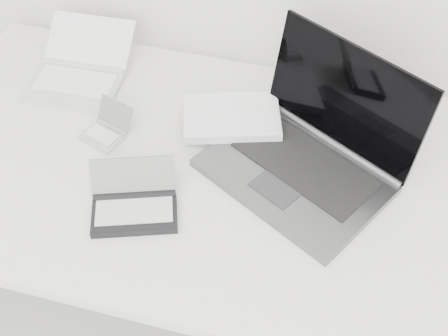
% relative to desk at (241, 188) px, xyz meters
% --- Properties ---
extents(desk, '(1.60, 0.80, 0.73)m').
position_rel_desk_xyz_m(desk, '(0.00, 0.00, 0.00)').
color(desk, white).
rests_on(desk, ground).
extents(laptop_large, '(0.59, 0.48, 0.27)m').
position_rel_desk_xyz_m(laptop_large, '(0.10, 0.08, 0.09)').
color(laptop_large, '#5A5C5F').
rests_on(laptop_large, desk).
extents(netbook_open_white, '(0.25, 0.30, 0.10)m').
position_rel_desk_xyz_m(netbook_open_white, '(-0.50, 0.21, 0.07)').
color(netbook_open_white, silver).
rests_on(netbook_open_white, desk).
extents(pda_silver, '(0.12, 0.13, 0.07)m').
position_rel_desk_xyz_m(pda_silver, '(-0.35, 0.04, 0.06)').
color(pda_silver, silver).
rests_on(pda_silver, desk).
extents(palmtop_charcoal, '(0.22, 0.20, 0.09)m').
position_rel_desk_xyz_m(palmtop_charcoal, '(-0.20, -0.16, 0.07)').
color(palmtop_charcoal, black).
rests_on(palmtop_charcoal, desk).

